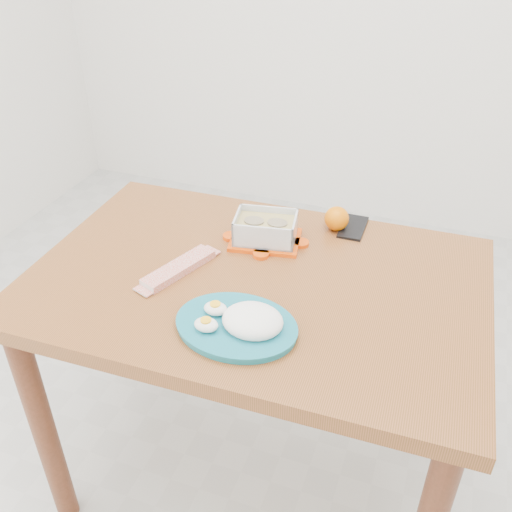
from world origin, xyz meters
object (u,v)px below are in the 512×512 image
(dining_table, at_px, (256,314))
(food_container, at_px, (266,229))
(orange_fruit, at_px, (337,219))
(rice_plate, at_px, (241,322))
(smartphone, at_px, (353,227))

(dining_table, distance_m, food_container, 0.22)
(orange_fruit, bearing_deg, dining_table, -114.11)
(rice_plate, distance_m, smartphone, 0.51)
(food_container, height_order, orange_fruit, food_container)
(dining_table, distance_m, smartphone, 0.37)
(orange_fruit, bearing_deg, food_container, -141.56)
(food_container, height_order, smartphone, food_container)
(dining_table, xyz_separation_m, rice_plate, (0.04, -0.19, 0.14))
(smartphone, bearing_deg, orange_fruit, -156.14)
(food_container, xyz_separation_m, smartphone, (0.20, 0.14, -0.03))
(food_container, distance_m, rice_plate, 0.35)
(dining_table, relative_size, rice_plate, 4.07)
(dining_table, xyz_separation_m, food_container, (-0.03, 0.16, 0.15))
(orange_fruit, distance_m, smartphone, 0.06)
(food_container, xyz_separation_m, orange_fruit, (0.16, 0.12, -0.00))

